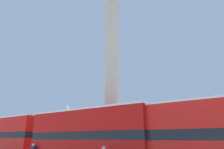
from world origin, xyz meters
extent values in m
cube|color=#ADA593|center=(0.00, 0.00, 1.42)|extent=(3.57, 3.57, 0.95)
cylinder|color=#ADA593|center=(0.00, 0.00, 11.89)|extent=(1.62, 1.62, 19.99)
cube|color=#B7140F|center=(-10.01, -6.02, 1.36)|extent=(11.42, 2.85, 1.71)
cube|color=black|center=(-10.01, -6.02, 2.49)|extent=(11.42, 2.80, 0.55)
cube|color=#B7140F|center=(-10.01, -6.02, 3.48)|extent=(11.42, 2.85, 1.43)
cube|color=silver|center=(-10.01, -6.02, 4.26)|extent=(11.42, 2.85, 0.12)
cube|color=black|center=(2.27, -5.71, 2.35)|extent=(10.36, 2.91, 0.55)
cube|color=#A80F0C|center=(2.27, -5.71, 3.37)|extent=(10.36, 2.96, 1.49)
cube|color=silver|center=(2.27, -5.71, 4.17)|extent=(10.36, 2.96, 0.12)
cube|color=#ADA593|center=(-12.75, 3.50, 1.45)|extent=(3.40, 3.01, 2.89)
ellipsoid|color=brown|center=(-12.75, 3.50, 4.44)|extent=(2.38, 1.86, 1.06)
cone|color=brown|center=(-11.83, 3.07, 4.91)|extent=(1.18, 0.96, 1.12)
cylinder|color=brown|center=(-12.75, 3.50, 5.42)|extent=(0.36, 0.36, 0.90)
sphere|color=brown|center=(-12.75, 3.50, 6.01)|extent=(0.28, 0.28, 0.28)
cylinder|color=brown|center=(-12.01, 3.48, 3.40)|extent=(0.20, 0.20, 1.01)
cylinder|color=brown|center=(-12.26, 2.95, 3.40)|extent=(0.20, 0.20, 1.01)
cylinder|color=brown|center=(-13.25, 4.06, 3.40)|extent=(0.20, 0.20, 1.01)
cylinder|color=brown|center=(-13.50, 3.53, 3.40)|extent=(0.20, 0.20, 1.01)
cylinder|color=black|center=(-3.14, -3.42, 2.49)|extent=(0.14, 0.14, 4.98)
sphere|color=white|center=(-3.14, -3.42, 5.17)|extent=(0.39, 0.39, 0.39)
sphere|color=tan|center=(-2.15, -7.37, 1.68)|extent=(0.24, 0.24, 0.24)
sphere|color=tan|center=(5.56, -7.86, 1.65)|extent=(0.23, 0.23, 0.23)
camera|label=1|loc=(13.05, -16.76, 2.12)|focal=32.00mm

